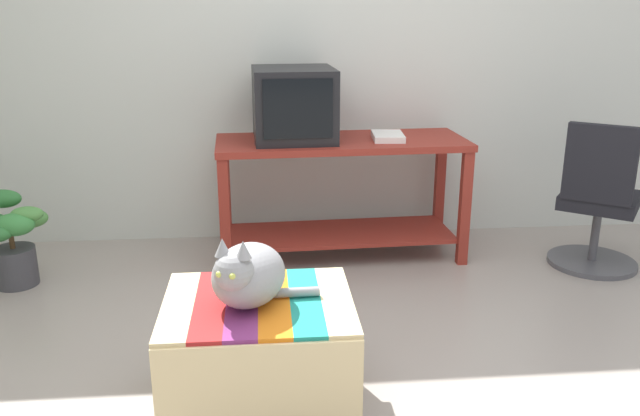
{
  "coord_description": "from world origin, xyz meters",
  "views": [
    {
      "loc": [
        -0.32,
        -2.21,
        1.52
      ],
      "look_at": [
        -0.04,
        0.85,
        0.55
      ],
      "focal_mm": 36.27,
      "sensor_mm": 36.0,
      "label": 1
    }
  ],
  "objects_px": {
    "keyboard": "(290,143)",
    "office_chair": "(598,206)",
    "tv_monitor": "(294,105)",
    "potted_plant": "(13,239)",
    "desk": "(341,177)",
    "ottoman_with_blanket": "(260,355)",
    "cat": "(247,274)",
    "book": "(388,136)"
  },
  "relations": [
    {
      "from": "keyboard",
      "to": "office_chair",
      "type": "xyz_separation_m",
      "value": [
        1.79,
        -0.21,
        -0.37
      ]
    },
    {
      "from": "keyboard",
      "to": "office_chair",
      "type": "relative_size",
      "value": 0.45
    },
    {
      "from": "tv_monitor",
      "to": "keyboard",
      "type": "xyz_separation_m",
      "value": [
        -0.03,
        -0.17,
        -0.2
      ]
    },
    {
      "from": "potted_plant",
      "to": "desk",
      "type": "bearing_deg",
      "value": 9.04
    },
    {
      "from": "desk",
      "to": "ottoman_with_blanket",
      "type": "distance_m",
      "value": 1.69
    },
    {
      "from": "desk",
      "to": "office_chair",
      "type": "relative_size",
      "value": 1.71
    },
    {
      "from": "tv_monitor",
      "to": "ottoman_with_blanket",
      "type": "xyz_separation_m",
      "value": [
        -0.22,
        -1.62,
        -0.72
      ]
    },
    {
      "from": "ottoman_with_blanket",
      "to": "tv_monitor",
      "type": "bearing_deg",
      "value": 82.17
    },
    {
      "from": "desk",
      "to": "ottoman_with_blanket",
      "type": "bearing_deg",
      "value": -109.99
    },
    {
      "from": "tv_monitor",
      "to": "office_chair",
      "type": "height_order",
      "value": "tv_monitor"
    },
    {
      "from": "keyboard",
      "to": "ottoman_with_blanket",
      "type": "bearing_deg",
      "value": -102.45
    },
    {
      "from": "keyboard",
      "to": "office_chair",
      "type": "height_order",
      "value": "office_chair"
    },
    {
      "from": "keyboard",
      "to": "cat",
      "type": "relative_size",
      "value": 0.89
    },
    {
      "from": "tv_monitor",
      "to": "book",
      "type": "height_order",
      "value": "tv_monitor"
    },
    {
      "from": "book",
      "to": "potted_plant",
      "type": "height_order",
      "value": "book"
    },
    {
      "from": "desk",
      "to": "potted_plant",
      "type": "distance_m",
      "value": 1.91
    },
    {
      "from": "cat",
      "to": "keyboard",
      "type": "bearing_deg",
      "value": 104.7
    },
    {
      "from": "ottoman_with_blanket",
      "to": "cat",
      "type": "relative_size",
      "value": 1.59
    },
    {
      "from": "keyboard",
      "to": "book",
      "type": "height_order",
      "value": "book"
    },
    {
      "from": "ottoman_with_blanket",
      "to": "cat",
      "type": "xyz_separation_m",
      "value": [
        -0.04,
        -0.03,
        0.35
      ]
    },
    {
      "from": "ottoman_with_blanket",
      "to": "cat",
      "type": "distance_m",
      "value": 0.35
    },
    {
      "from": "keyboard",
      "to": "cat",
      "type": "xyz_separation_m",
      "value": [
        -0.23,
        -1.48,
        -0.17
      ]
    },
    {
      "from": "book",
      "to": "potted_plant",
      "type": "distance_m",
      "value": 2.22
    },
    {
      "from": "desk",
      "to": "potted_plant",
      "type": "xyz_separation_m",
      "value": [
        -1.87,
        -0.3,
        -0.24
      ]
    },
    {
      "from": "cat",
      "to": "ottoman_with_blanket",
      "type": "bearing_deg",
      "value": 64.95
    },
    {
      "from": "tv_monitor",
      "to": "office_chair",
      "type": "bearing_deg",
      "value": -14.31
    },
    {
      "from": "desk",
      "to": "keyboard",
      "type": "relative_size",
      "value": 3.81
    },
    {
      "from": "book",
      "to": "office_chair",
      "type": "bearing_deg",
      "value": -10.65
    },
    {
      "from": "desk",
      "to": "keyboard",
      "type": "xyz_separation_m",
      "value": [
        -0.32,
        -0.14,
        0.25
      ]
    },
    {
      "from": "book",
      "to": "keyboard",
      "type": "bearing_deg",
      "value": -165.36
    },
    {
      "from": "book",
      "to": "ottoman_with_blanket",
      "type": "relative_size",
      "value": 0.36
    },
    {
      "from": "potted_plant",
      "to": "office_chair",
      "type": "relative_size",
      "value": 0.6
    },
    {
      "from": "desk",
      "to": "ottoman_with_blanket",
      "type": "relative_size",
      "value": 2.14
    },
    {
      "from": "desk",
      "to": "ottoman_with_blanket",
      "type": "height_order",
      "value": "desk"
    },
    {
      "from": "desk",
      "to": "potted_plant",
      "type": "height_order",
      "value": "desk"
    },
    {
      "from": "potted_plant",
      "to": "keyboard",
      "type": "bearing_deg",
      "value": 5.71
    },
    {
      "from": "tv_monitor",
      "to": "ottoman_with_blanket",
      "type": "relative_size",
      "value": 0.77
    },
    {
      "from": "desk",
      "to": "tv_monitor",
      "type": "relative_size",
      "value": 2.78
    },
    {
      "from": "keyboard",
      "to": "cat",
      "type": "distance_m",
      "value": 1.51
    },
    {
      "from": "book",
      "to": "office_chair",
      "type": "xyz_separation_m",
      "value": [
        1.2,
        -0.32,
        -0.38
      ]
    },
    {
      "from": "office_chair",
      "to": "book",
      "type": "bearing_deg",
      "value": 21.7
    },
    {
      "from": "potted_plant",
      "to": "cat",
      "type": "bearing_deg",
      "value": -44.93
    }
  ]
}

